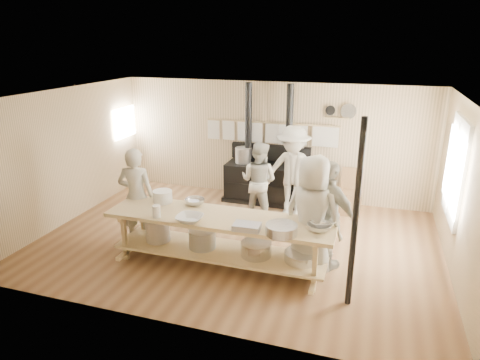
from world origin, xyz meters
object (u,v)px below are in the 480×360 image
object	(u,v)px
prep_table	(219,235)
cook_left	(259,181)
chair	(350,200)
cook_right	(328,216)
cook_by_window	(293,172)
roasting_pan	(247,227)
stove	(267,179)
cook_center	(312,216)
cook_far_left	(137,196)

from	to	relation	value
prep_table	cook_left	distance (m)	2.04
chair	prep_table	bearing A→B (deg)	-125.23
chair	cook_right	bearing A→B (deg)	-97.62
cook_left	cook_right	xyz separation A→B (m)	(1.54, -1.58, 0.08)
cook_left	cook_by_window	xyz separation A→B (m)	(0.60, 0.39, 0.14)
roasting_pan	stove	bearing A→B (deg)	99.41
cook_center	roasting_pan	xyz separation A→B (m)	(-0.85, -0.58, -0.05)
cook_far_left	cook_center	xyz separation A→B (m)	(3.07, -0.09, 0.07)
cook_far_left	cook_right	world-z (taller)	cook_right
cook_left	chair	size ratio (longest dim) A/B	1.70
prep_table	cook_center	distance (m)	1.49
cook_right	roasting_pan	distance (m)	1.32
cook_left	chair	xyz separation A→B (m)	(1.75, 0.85, -0.52)
cook_right	roasting_pan	size ratio (longest dim) A/B	4.49
prep_table	cook_by_window	size ratio (longest dim) A/B	1.93
roasting_pan	cook_center	bearing A→B (deg)	34.32
cook_far_left	roasting_pan	xyz separation A→B (m)	(2.22, -0.67, 0.03)
stove	prep_table	bearing A→B (deg)	-90.04
cook_center	cook_by_window	bearing A→B (deg)	-55.59
roasting_pan	cook_right	bearing A→B (deg)	35.91
cook_far_left	stove	bearing A→B (deg)	-134.55
cook_by_window	roasting_pan	size ratio (longest dim) A/B	4.75
prep_table	cook_left	xyz separation A→B (m)	(0.09, 2.02, 0.28)
cook_right	roasting_pan	xyz separation A→B (m)	(-1.07, -0.77, 0.01)
prep_table	cook_left	size ratio (longest dim) A/B	2.26
cook_far_left	cook_right	bearing A→B (deg)	169.08
stove	cook_center	world-z (taller)	stove
prep_table	roasting_pan	xyz separation A→B (m)	(0.56, -0.33, 0.37)
cook_by_window	cook_center	bearing A→B (deg)	-74.62
cook_left	cook_right	size ratio (longest dim) A/B	0.90
chair	cook_left	bearing A→B (deg)	-156.69
cook_right	prep_table	bearing A→B (deg)	44.78
stove	chair	bearing A→B (deg)	-4.63
stove	cook_center	size ratio (longest dim) A/B	1.38
cook_center	cook_left	bearing A→B (deg)	-37.33
stove	cook_right	distance (m)	3.06
cook_far_left	cook_right	size ratio (longest dim) A/B	0.98
cook_left	cook_right	world-z (taller)	cook_right
cook_by_window	cook_right	bearing A→B (deg)	-67.58
prep_table	cook_right	bearing A→B (deg)	15.25
cook_by_window	chair	distance (m)	1.40
cook_left	cook_by_window	distance (m)	0.73
cook_center	cook_right	world-z (taller)	cook_center
prep_table	roasting_pan	world-z (taller)	roasting_pan
cook_by_window	cook_left	bearing A→B (deg)	-150.24
stove	prep_table	size ratio (longest dim) A/B	0.72
cook_far_left	cook_left	distance (m)	2.42
cook_far_left	cook_left	size ratio (longest dim) A/B	1.09
cook_right	chair	bearing A→B (deg)	-65.51
prep_table	cook_by_window	bearing A→B (deg)	74.08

